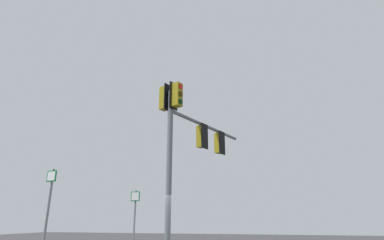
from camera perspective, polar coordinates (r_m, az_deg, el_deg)
name	(u,v)px	position (r m, az deg, el deg)	size (l,w,h in m)	color
signal_mast_assembly	(188,137)	(11.73, -0.83, -3.27)	(2.37, 5.01, 6.60)	slate
route_sign_primary	(134,220)	(12.29, -10.77, -17.97)	(0.36, 0.10, 2.81)	slate
route_sign_secondary	(47,216)	(9.49, -25.57, -15.98)	(0.33, 0.11, 3.09)	slate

